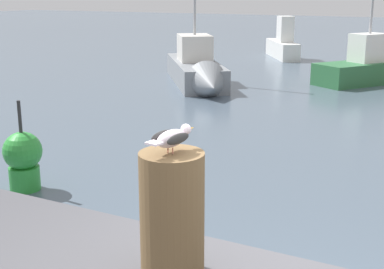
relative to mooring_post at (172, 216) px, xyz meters
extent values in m
cylinder|color=brown|center=(0.00, 0.00, 0.00)|extent=(0.38, 0.38, 0.78)
cylinder|color=#C67660|center=(0.02, -0.01, 0.41)|extent=(0.01, 0.01, 0.04)
cylinder|color=#C67660|center=(-0.02, -0.01, 0.41)|extent=(0.01, 0.01, 0.04)
ellipsoid|color=silver|center=(0.00, 0.00, 0.47)|extent=(0.13, 0.24, 0.10)
sphere|color=silver|center=(0.02, 0.13, 0.50)|extent=(0.06, 0.06, 0.06)
cone|color=gold|center=(0.03, 0.18, 0.50)|extent=(0.03, 0.05, 0.02)
cube|color=silver|center=(-0.03, -0.14, 0.48)|extent=(0.09, 0.08, 0.01)
ellipsoid|color=#2A2A2A|center=(0.05, -0.02, 0.48)|extent=(0.06, 0.19, 0.06)
ellipsoid|color=#2A2A2A|center=(-0.06, 0.00, 0.48)|extent=(0.06, 0.19, 0.06)
cube|color=gray|center=(-6.41, 12.51, -1.19)|extent=(3.77, 4.48, 0.68)
cone|color=gray|center=(-4.85, 10.39, -1.16)|extent=(1.61, 1.61, 1.15)
cube|color=silver|center=(-6.48, 12.60, -0.45)|extent=(1.57, 1.66, 0.80)
cube|color=#2D6B3D|center=(-1.55, 15.14, -1.20)|extent=(3.10, 3.90, 0.67)
cube|color=white|center=(-1.63, 15.00, -0.43)|extent=(1.21, 1.30, 0.87)
cube|color=silver|center=(-6.18, 20.18, -1.18)|extent=(2.38, 3.17, 0.71)
cone|color=silver|center=(-7.16, 21.72, -1.14)|extent=(0.91, 0.91, 0.66)
cube|color=white|center=(-5.98, 19.86, -0.29)|extent=(0.93, 1.04, 1.08)
cylinder|color=green|center=(-4.17, 2.89, -1.36)|extent=(0.44, 0.44, 0.35)
sphere|color=green|center=(-4.17, 2.89, -0.94)|extent=(0.56, 0.56, 0.56)
cylinder|color=#2D2D2D|center=(-4.17, 2.89, -0.46)|extent=(0.05, 0.05, 0.50)
camera|label=1|loc=(1.50, -2.57, 1.29)|focal=50.93mm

